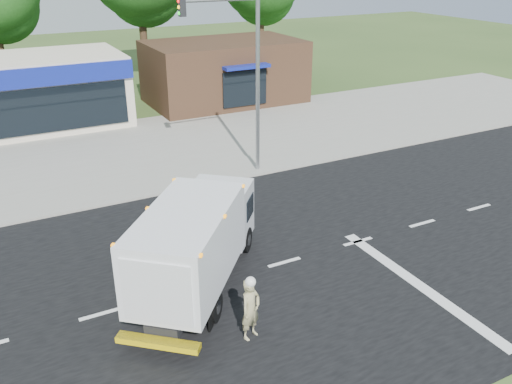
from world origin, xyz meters
The scene contains 9 objects.
ground centered at (0.00, 0.00, 0.00)m, with size 120.00×120.00×0.00m, color #385123.
road_asphalt centered at (0.00, 0.00, 0.00)m, with size 60.00×14.00×0.02m, color black.
sidewalk centered at (0.00, 8.20, 0.06)m, with size 60.00×2.40×0.12m, color gray.
parking_apron centered at (0.00, 14.00, 0.01)m, with size 60.00×9.00×0.02m, color gray.
lane_markings centered at (1.35, -1.35, 0.02)m, with size 55.20×7.00×0.01m.
ems_box_truck centered at (-3.06, -0.08, 1.71)m, with size 5.88×6.44×2.97m.
emergency_worker centered at (-2.67, -2.81, 0.91)m, with size 0.75×0.63×1.85m.
brown_storefront centered at (7.00, 19.98, 2.00)m, with size 10.00×6.70×4.00m.
traffic_signal_pole centered at (2.35, 7.60, 4.92)m, with size 3.51×0.25×8.00m.
Camera 1 is at (-7.91, -13.14, 9.38)m, focal length 38.00 mm.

